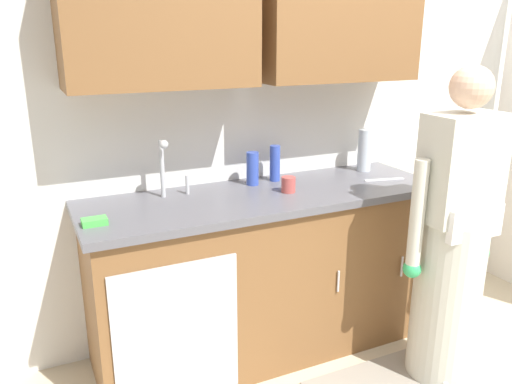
{
  "coord_description": "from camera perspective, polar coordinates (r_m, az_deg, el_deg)",
  "views": [
    {
      "loc": [
        -1.7,
        -1.65,
        1.75
      ],
      "look_at": [
        -0.67,
        0.55,
        1.0
      ],
      "focal_mm": 36.04,
      "sensor_mm": 36.0,
      "label": 1
    }
  ],
  "objects": [
    {
      "name": "sponge",
      "position": [
        2.39,
        -17.49,
        -3.15
      ],
      "size": [
        0.11,
        0.07,
        0.03
      ],
      "primitive_type": "cube",
      "color": "#4CBF4C",
      "rests_on": "countertop"
    },
    {
      "name": "kitchen_wall_with_uppers",
      "position": [
        3.09,
        5.62,
        11.95
      ],
      "size": [
        4.8,
        0.44,
        2.7
      ],
      "color": "silver",
      "rests_on": "ground"
    },
    {
      "name": "sink",
      "position": [
        2.59,
        -8.52,
        -1.61
      ],
      "size": [
        0.5,
        0.36,
        0.35
      ],
      "color": "#B7BABF",
      "rests_on": "counter_cabinet"
    },
    {
      "name": "bottle_cleaner_spray",
      "position": [
        3.23,
        11.95,
        4.55
      ],
      "size": [
        0.08,
        0.08,
        0.26
      ],
      "primitive_type": "cylinder",
      "color": "silver",
      "rests_on": "countertop"
    },
    {
      "name": "bottle_soap",
      "position": [
        2.86,
        -0.39,
        2.62
      ],
      "size": [
        0.07,
        0.07,
        0.19
      ],
      "primitive_type": "cylinder",
      "color": "#334CB2",
      "rests_on": "countertop"
    },
    {
      "name": "cup_by_sink",
      "position": [
        2.74,
        3.62,
        0.84
      ],
      "size": [
        0.08,
        0.08,
        0.08
      ],
      "primitive_type": "cylinder",
      "color": "#B24C47",
      "rests_on": "countertop"
    },
    {
      "name": "knife_on_counter",
      "position": [
        3.07,
        14.02,
        1.35
      ],
      "size": [
        0.24,
        0.08,
        0.01
      ],
      "primitive_type": "cube",
      "rotation": [
        0.0,
        0.0,
        6.06
      ],
      "color": "silver",
      "rests_on": "countertop"
    },
    {
      "name": "countertop",
      "position": [
        2.75,
        1.0,
        -0.44
      ],
      "size": [
        1.96,
        0.66,
        0.04
      ],
      "primitive_type": "cube",
      "color": "#595960",
      "rests_on": "counter_cabinet"
    },
    {
      "name": "counter_cabinet",
      "position": [
        2.93,
        0.91,
        -9.27
      ],
      "size": [
        1.9,
        0.62,
        0.9
      ],
      "color": "brown",
      "rests_on": "ground"
    },
    {
      "name": "bottle_water_tall",
      "position": [
        2.94,
        2.12,
        3.21
      ],
      "size": [
        0.06,
        0.06,
        0.21
      ],
      "primitive_type": "cylinder",
      "color": "#334CB2",
      "rests_on": "countertop"
    },
    {
      "name": "person_at_sink",
      "position": [
        2.78,
        20.87,
        -6.47
      ],
      "size": [
        0.55,
        0.34,
        1.62
      ],
      "color": "white",
      "rests_on": "ground"
    }
  ]
}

